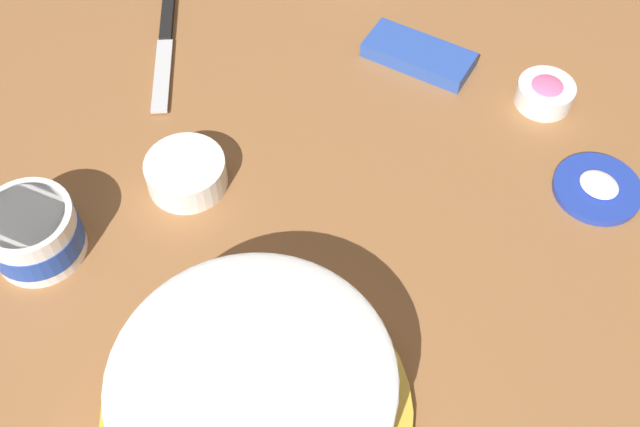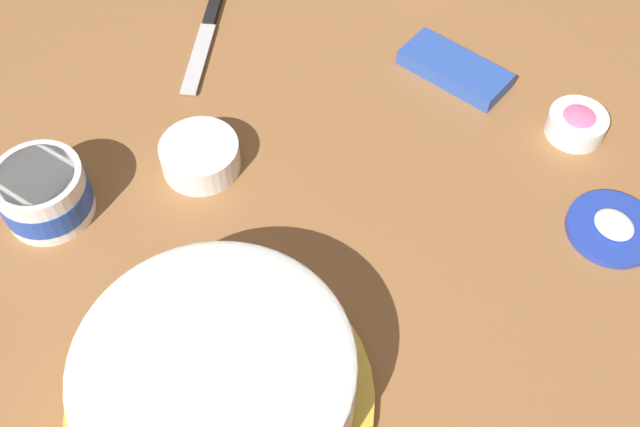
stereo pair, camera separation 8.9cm
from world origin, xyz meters
name	(u,v)px [view 1 (the left image)]	position (x,y,z in m)	size (l,w,h in m)	color
ground_plane	(347,152)	(0.00, 0.00, 0.00)	(1.54, 1.54, 0.00)	#936038
frosted_cake	(254,395)	(-0.19, 0.31, 0.05)	(0.32, 0.32, 0.10)	gold
frosting_tub	(33,232)	(0.14, 0.37, 0.04)	(0.11, 0.11, 0.07)	white
frosting_tub_lid	(598,188)	(-0.26, -0.18, 0.01)	(0.11, 0.11, 0.02)	#233DAD
spreading_knife	(165,41)	(0.32, 0.05, 0.01)	(0.19, 0.17, 0.01)	silver
sprinkle_bowl_pink	(545,93)	(-0.12, -0.26, 0.02)	(0.08, 0.08, 0.03)	white
sprinkle_bowl_yellow	(186,173)	(0.10, 0.18, 0.02)	(0.10, 0.10, 0.04)	white
candy_box_lower	(419,55)	(0.05, -0.19, 0.01)	(0.15, 0.07, 0.02)	#2D51B2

